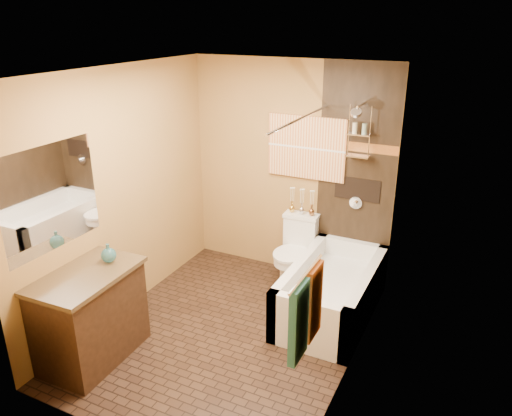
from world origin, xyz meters
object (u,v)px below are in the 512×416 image
Objects in this scene: bathtub at (332,295)px; vanity at (91,316)px; sunset_painting at (307,148)px; toilet at (295,251)px.

bathtub is 1.52× the size of vanity.
toilet is at bearing -90.00° from sunset_painting.
toilet is (0.00, -0.26, -1.15)m from sunset_painting.
bathtub is at bearing -50.39° from sunset_painting.
toilet is at bearing 59.58° from vanity.
toilet is 2.35m from vanity.
sunset_painting is 1.63m from bathtub.
sunset_painting is at bearing 129.61° from bathtub.
bathtub is at bearing -41.15° from toilet.
sunset_painting is 2.82m from vanity.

